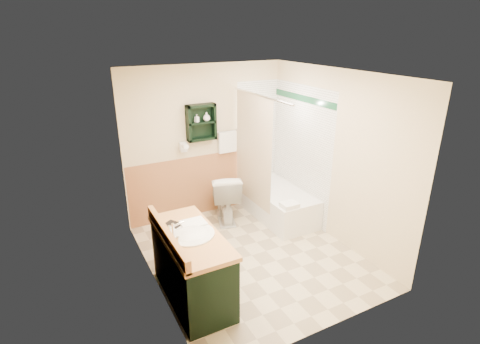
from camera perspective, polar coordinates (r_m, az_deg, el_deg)
name	(u,v)px	position (r m, az deg, el deg)	size (l,w,h in m)	color
floor	(252,255)	(5.19, 1.80, -12.57)	(3.00, 3.00, 0.00)	beige
back_wall	(205,142)	(5.93, -5.32, 4.58)	(2.60, 0.04, 2.40)	beige
left_wall	(147,193)	(4.19, -13.95, -3.20)	(0.04, 3.00, 2.40)	beige
right_wall	(335,157)	(5.38, 14.30, 2.24)	(0.04, 3.00, 2.40)	beige
ceiling	(254,72)	(4.34, 2.17, 15.02)	(2.60, 3.00, 0.04)	white
wainscot_left	(156,248)	(4.52, -12.73, -11.22)	(2.98, 2.98, 1.00)	tan
wainscot_back	(208,184)	(6.14, -4.97, -1.77)	(2.58, 2.58, 1.00)	tan
mirror_frame	(165,185)	(3.59, -11.38, -1.94)	(1.30, 1.30, 1.00)	olive
mirror_glass	(165,185)	(3.59, -11.31, -1.92)	(1.20, 1.20, 0.90)	white
tile_right	(300,153)	(5.95, 9.14, 2.92)	(1.50, 1.50, 2.10)	white
tile_back	(262,143)	(6.38, 3.42, 4.42)	(0.95, 0.95, 2.10)	white
tile_accent	(303,98)	(5.73, 9.55, 11.00)	(1.50, 1.50, 0.10)	#15492A
wall_shelf	(201,122)	(5.70, -5.92, 7.53)	(0.45, 0.15, 0.55)	black
hair_dryer	(183,147)	(5.72, -8.67, 3.79)	(0.10, 0.24, 0.18)	white
towel_bar	(227,131)	(5.97, -1.99, 6.26)	(0.40, 0.06, 0.40)	white
curtain_rod	(260,96)	(5.31, 3.08, 11.55)	(0.03, 0.03, 1.60)	silver
shower_curtain	(253,150)	(5.66, 2.01, 3.31)	(1.05, 1.05, 1.70)	beige
vanity	(192,266)	(4.32, -7.30, -14.07)	(0.59, 1.28, 0.81)	black
bathtub	(276,202)	(6.13, 5.50, -4.57)	(0.70, 1.50, 0.47)	white
toilet	(225,197)	(5.91, -2.33, -3.79)	(0.44, 0.80, 0.78)	white
counter_towel	(193,224)	(4.26, -7.15, -7.81)	(0.27, 0.21, 0.04)	white
vanity_book	(168,221)	(4.20, -10.87, -7.29)	(0.15, 0.02, 0.20)	black
tub_towel	(289,205)	(5.44, 7.53, -5.01)	(0.24, 0.20, 0.07)	white
soap_bottle_a	(197,120)	(5.66, -6.60, 7.84)	(0.05, 0.12, 0.05)	white
soap_bottle_b	(207,117)	(5.72, -5.11, 8.28)	(0.10, 0.13, 0.10)	white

